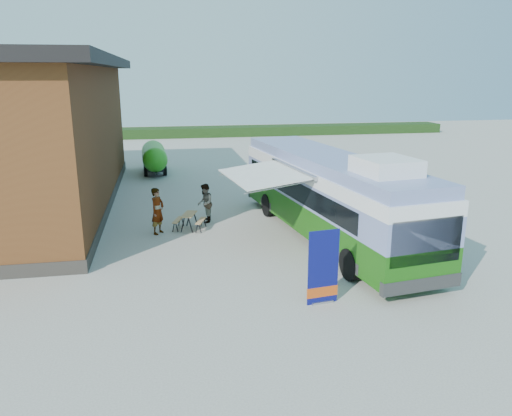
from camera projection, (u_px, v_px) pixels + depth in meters
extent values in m
plane|color=#BCB7AD|center=(270.00, 261.00, 18.36)|extent=(100.00, 100.00, 0.00)
cube|color=brown|center=(25.00, 139.00, 25.08)|extent=(8.00, 20.00, 7.00)
cube|color=black|center=(16.00, 61.00, 24.09)|extent=(9.60, 21.20, 0.50)
cube|color=#332D28|center=(33.00, 201.00, 25.93)|extent=(8.10, 20.10, 0.50)
cube|color=#264419|center=(269.00, 130.00, 55.70)|extent=(40.00, 3.00, 1.00)
cube|color=#277012|center=(327.00, 215.00, 20.82)|extent=(4.47, 13.28, 1.19)
cube|color=#7785BB|center=(328.00, 189.00, 20.54)|extent=(4.47, 13.28, 0.98)
cube|color=black|center=(292.00, 189.00, 20.62)|extent=(1.53, 10.76, 0.76)
cube|color=black|center=(350.00, 184.00, 21.44)|extent=(1.53, 10.76, 0.76)
cube|color=white|center=(328.00, 172.00, 20.34)|extent=(4.47, 13.28, 0.49)
cube|color=#7785BB|center=(329.00, 161.00, 20.22)|extent=(4.28, 13.04, 0.43)
cube|color=white|center=(386.00, 166.00, 16.32)|extent=(1.99, 2.17, 0.54)
cube|color=black|center=(426.00, 242.00, 14.64)|extent=(2.43, 0.39, 1.41)
cube|color=#2D2D2D|center=(421.00, 284.00, 15.04)|extent=(2.77, 0.58, 0.43)
cube|color=#2D2D2D|center=(273.00, 191.00, 26.83)|extent=(2.77, 0.58, 0.43)
cylinder|color=black|center=(351.00, 264.00, 16.58)|extent=(0.47, 1.12, 1.09)
cylinder|color=black|center=(414.00, 256.00, 17.33)|extent=(0.47, 1.12, 1.09)
cylinder|color=black|center=(268.00, 205.00, 24.04)|extent=(0.47, 1.12, 1.09)
cylinder|color=black|center=(315.00, 201.00, 24.79)|extent=(0.47, 1.12, 1.09)
cube|color=white|center=(263.00, 172.00, 19.79)|extent=(3.13, 4.47, 0.32)
cube|color=#A5A8AD|center=(293.00, 165.00, 20.13)|extent=(0.76, 4.44, 0.15)
cylinder|color=#A5A8AD|center=(278.00, 183.00, 18.18)|extent=(2.67, 0.42, 0.33)
cylinder|color=#A5A8AD|center=(249.00, 166.00, 21.44)|extent=(2.67, 0.42, 0.33)
cube|color=#0B0F5A|center=(323.00, 267.00, 14.70)|extent=(0.97, 0.16, 2.30)
cube|color=#C54812|center=(322.00, 292.00, 14.90)|extent=(1.00, 0.17, 0.32)
cube|color=#A5A8AD|center=(322.00, 302.00, 14.99)|extent=(0.71, 0.27, 0.07)
cylinder|color=#A5A8AD|center=(323.00, 267.00, 14.72)|extent=(0.03, 0.03, 2.30)
cube|color=tan|center=(189.00, 214.00, 21.89)|extent=(0.79, 1.21, 0.04)
cube|color=tan|center=(178.00, 220.00, 22.03)|extent=(0.57, 1.14, 0.03)
cube|color=tan|center=(201.00, 221.00, 21.90)|extent=(0.57, 1.14, 0.03)
cube|color=black|center=(183.00, 225.00, 21.56)|extent=(0.06, 0.06, 0.69)
cube|color=black|center=(190.00, 225.00, 21.52)|extent=(0.06, 0.06, 0.69)
cube|color=black|center=(188.00, 219.00, 22.46)|extent=(0.06, 0.06, 0.69)
cube|color=black|center=(196.00, 219.00, 22.42)|extent=(0.06, 0.06, 0.69)
imported|color=#999999|center=(158.00, 211.00, 21.26)|extent=(0.82, 0.88, 2.01)
imported|color=#999999|center=(205.00, 203.00, 22.92)|extent=(0.80, 0.97, 1.81)
cylinder|color=green|center=(154.00, 155.00, 34.24)|extent=(1.79, 3.68, 1.62)
sphere|color=green|center=(155.00, 160.00, 32.54)|extent=(1.62, 1.62, 1.62)
sphere|color=green|center=(153.00, 152.00, 35.94)|extent=(1.62, 1.62, 1.62)
cube|color=black|center=(155.00, 166.00, 34.43)|extent=(1.26, 3.84, 0.18)
cube|color=black|center=(156.00, 173.00, 32.24)|extent=(0.16, 1.09, 0.09)
cylinder|color=black|center=(146.00, 171.00, 33.31)|extent=(0.26, 0.73, 0.72)
cylinder|color=black|center=(165.00, 170.00, 33.59)|extent=(0.26, 0.73, 0.72)
cylinder|color=black|center=(145.00, 165.00, 35.34)|extent=(0.26, 0.73, 0.72)
cylinder|color=black|center=(163.00, 165.00, 35.62)|extent=(0.26, 0.73, 0.72)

